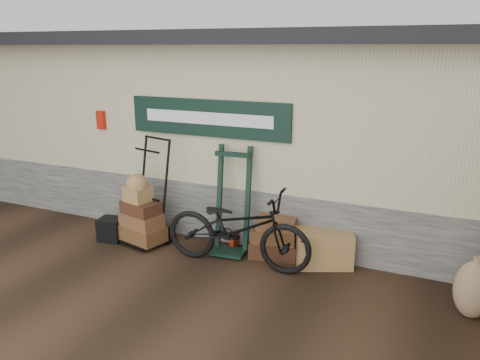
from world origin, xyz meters
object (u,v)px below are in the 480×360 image
object	(u,v)px
green_barrow	(232,201)
black_trunk	(111,229)
suitcase_stack	(274,237)
wicker_hamper	(324,248)
bicycle	(237,224)
porter_trolley	(149,190)

from	to	relation	value
green_barrow	black_trunk	world-z (taller)	green_barrow
suitcase_stack	wicker_hamper	size ratio (longest dim) A/B	0.91
suitcase_stack	bicycle	distance (m)	0.69
green_barrow	bicycle	bearing A→B (deg)	-61.82
bicycle	wicker_hamper	bearing A→B (deg)	-67.89
wicker_hamper	bicycle	size ratio (longest dim) A/B	0.36
suitcase_stack	wicker_hamper	distance (m)	0.73
green_barrow	suitcase_stack	size ratio (longest dim) A/B	2.31
green_barrow	black_trunk	xyz separation A→B (m)	(-1.93, -0.41, -0.61)
wicker_hamper	bicycle	world-z (taller)	bicycle
wicker_hamper	black_trunk	xyz separation A→B (m)	(-3.29, -0.53, -0.07)
green_barrow	wicker_hamper	xyz separation A→B (m)	(1.36, 0.12, -0.55)
wicker_hamper	bicycle	xyz separation A→B (m)	(-1.10, -0.51, 0.37)
black_trunk	green_barrow	bearing A→B (deg)	11.89
green_barrow	suitcase_stack	bearing A→B (deg)	3.02
suitcase_stack	bicycle	xyz separation A→B (m)	(-0.38, -0.48, 0.31)
wicker_hamper	porter_trolley	bearing A→B (deg)	-173.92
black_trunk	bicycle	xyz separation A→B (m)	(2.19, 0.01, 0.44)
black_trunk	bicycle	world-z (taller)	bicycle
suitcase_stack	bicycle	bearing A→B (deg)	-127.93
black_trunk	porter_trolley	bearing A→B (deg)	21.79
suitcase_stack	black_trunk	world-z (taller)	suitcase_stack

